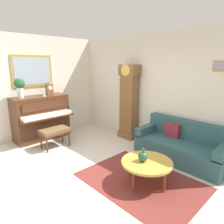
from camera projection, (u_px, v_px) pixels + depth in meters
ground_plane at (77, 175)px, 3.89m from camera, size 6.40×6.00×0.10m
wall_left at (19, 88)px, 5.36m from camera, size 0.13×4.90×2.80m
wall_back at (153, 89)px, 5.15m from camera, size 5.30×0.13×2.80m
area_rug at (140, 181)px, 3.61m from camera, size 2.10×1.50×0.01m
piano at (41, 117)px, 5.55m from camera, size 0.87×1.44×1.20m
piano_bench at (55, 132)px, 4.98m from camera, size 0.42×0.70×0.48m
grandfather_clock at (129, 104)px, 5.52m from camera, size 0.52×0.34×2.03m
couch at (181, 146)px, 4.36m from camera, size 1.90×0.80×0.84m
coffee_table at (147, 163)px, 3.47m from camera, size 0.88×0.88×0.42m
mantel_clock at (49, 89)px, 5.57m from camera, size 0.13×0.18×0.38m
flower_vase at (20, 86)px, 5.00m from camera, size 0.26×0.26×0.58m
teacup at (44, 95)px, 5.35m from camera, size 0.12×0.12×0.06m
green_jug at (143, 157)px, 3.44m from camera, size 0.17×0.17×0.24m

